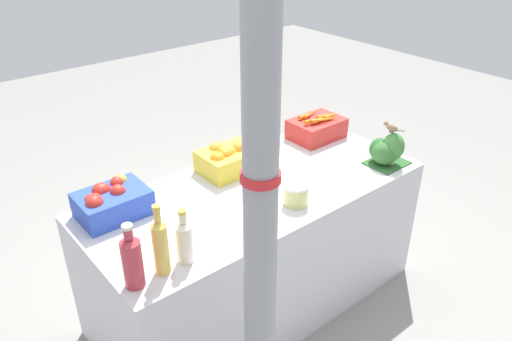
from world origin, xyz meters
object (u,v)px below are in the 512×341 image
(orange_crate, at_px, (228,159))
(juice_bottle_golden, at_px, (160,245))
(apple_crate, at_px, (111,201))
(sparrow_bird, at_px, (391,127))
(support_pole, at_px, (260,211))
(pickle_jar, at_px, (296,194))
(juice_bottle_ruby, at_px, (132,260))
(juice_bottle_cloudy, at_px, (184,240))
(carrot_crate, at_px, (317,128))
(broccoli_pile, at_px, (386,151))

(orange_crate, height_order, juice_bottle_golden, juice_bottle_golden)
(apple_crate, height_order, sparrow_bird, sparrow_bird)
(support_pole, height_order, pickle_jar, support_pole)
(juice_bottle_ruby, bearing_deg, juice_bottle_golden, 0.00)
(apple_crate, distance_m, juice_bottle_golden, 0.50)
(juice_bottle_cloudy, relative_size, pickle_jar, 1.96)
(orange_crate, bearing_deg, apple_crate, 179.64)
(sparrow_bird, bearing_deg, juice_bottle_cloudy, 92.00)
(carrot_crate, bearing_deg, juice_bottle_cloudy, -158.53)
(support_pole, bearing_deg, carrot_crate, 37.25)
(support_pole, bearing_deg, pickle_jar, 37.36)
(carrot_crate, height_order, broccoli_pile, broccoli_pile)
(apple_crate, relative_size, broccoli_pile, 1.43)
(sparrow_bird, bearing_deg, juice_bottle_ruby, 91.94)
(support_pole, bearing_deg, orange_crate, 58.85)
(apple_crate, relative_size, juice_bottle_cloudy, 1.29)
(orange_crate, height_order, broccoli_pile, broccoli_pile)
(support_pole, distance_m, juice_bottle_cloudy, 0.58)
(carrot_crate, distance_m, juice_bottle_golden, 1.45)
(support_pole, height_order, juice_bottle_golden, support_pole)
(juice_bottle_golden, height_order, pickle_jar, juice_bottle_golden)
(orange_crate, xyz_separation_m, juice_bottle_ruby, (-0.81, -0.49, 0.04))
(orange_crate, distance_m, juice_bottle_ruby, 0.95)
(juice_bottle_golden, relative_size, sparrow_bird, 2.27)
(pickle_jar, relative_size, sparrow_bird, 0.92)
(juice_bottle_golden, distance_m, juice_bottle_cloudy, 0.11)
(broccoli_pile, bearing_deg, pickle_jar, 178.22)
(orange_crate, bearing_deg, support_pole, -121.15)
(apple_crate, height_order, juice_bottle_cloudy, juice_bottle_cloudy)
(support_pole, xyz_separation_m, broccoli_pile, (1.28, 0.46, -0.38))
(juice_bottle_cloudy, bearing_deg, orange_crate, 40.18)
(juice_bottle_cloudy, bearing_deg, pickle_jar, 2.60)
(juice_bottle_ruby, bearing_deg, apple_crate, 74.10)
(pickle_jar, xyz_separation_m, sparrow_bird, (0.67, -0.02, 0.16))
(support_pole, height_order, carrot_crate, support_pole)
(broccoli_pile, bearing_deg, juice_bottle_cloudy, -179.61)
(orange_crate, relative_size, juice_bottle_ruby, 1.14)
(support_pole, bearing_deg, juice_bottle_golden, 105.13)
(support_pole, bearing_deg, apple_crate, 95.99)
(apple_crate, height_order, juice_bottle_ruby, juice_bottle_ruby)
(support_pole, xyz_separation_m, juice_bottle_golden, (-0.12, 0.45, -0.33))
(apple_crate, xyz_separation_m, juice_bottle_ruby, (-0.14, -0.50, 0.04))
(apple_crate, distance_m, broccoli_pile, 1.46)
(carrot_crate, xyz_separation_m, juice_bottle_cloudy, (-1.25, -0.49, 0.03))
(orange_crate, relative_size, pickle_jar, 2.52)
(juice_bottle_golden, bearing_deg, support_pole, -74.87)
(orange_crate, bearing_deg, broccoli_pile, -34.46)
(juice_bottle_golden, bearing_deg, orange_crate, 35.61)
(broccoli_pile, distance_m, juice_bottle_golden, 1.40)
(orange_crate, bearing_deg, sparrow_bird, -33.68)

